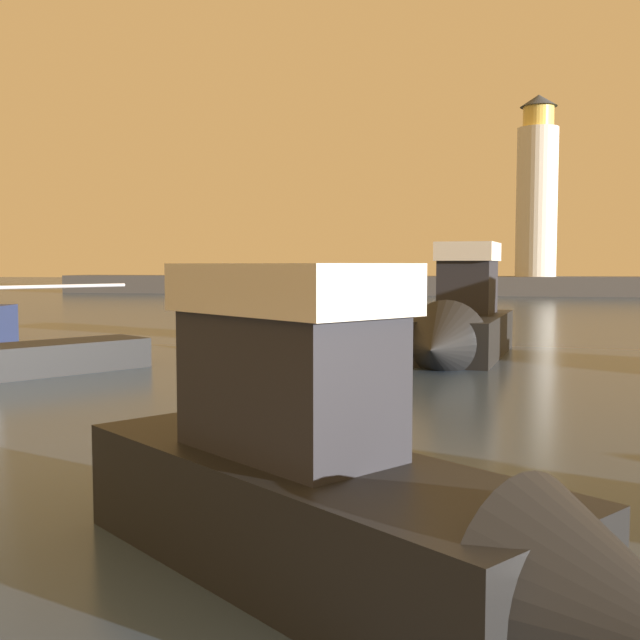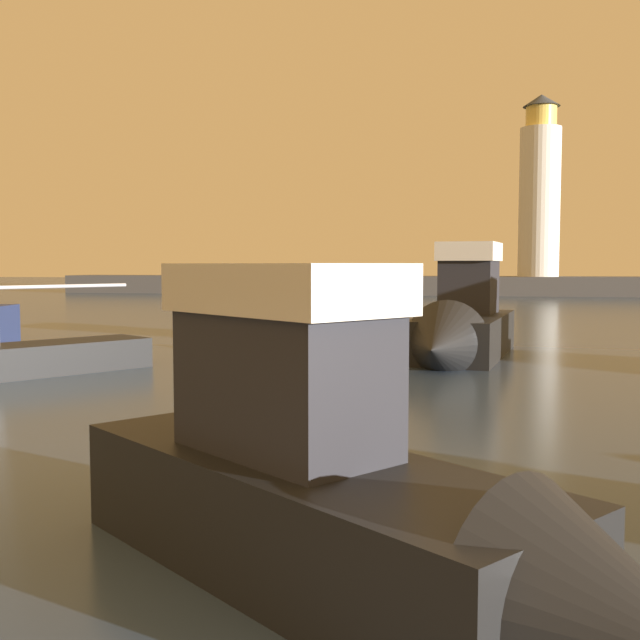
# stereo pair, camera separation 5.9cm
# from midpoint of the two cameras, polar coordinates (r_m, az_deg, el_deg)

# --- Properties ---
(ground_plane) EXTENTS (220.00, 220.00, 0.00)m
(ground_plane) POSITION_cam_midpoint_polar(r_m,az_deg,el_deg) (34.63, 8.76, -0.28)
(ground_plane) COLOR #2D3D51
(breakwater) EXTENTS (72.97, 4.73, 1.64)m
(breakwater) POSITION_cam_midpoint_polar(r_m,az_deg,el_deg) (67.64, 10.09, 2.57)
(breakwater) COLOR #423F3D
(breakwater) RESTS_ON ground_plane
(lighthouse) EXTENTS (3.43, 3.43, 15.38)m
(lighthouse) POSITION_cam_midpoint_polar(r_m,az_deg,el_deg) (68.08, 15.99, 9.31)
(lighthouse) COLOR silver
(lighthouse) RESTS_ON breakwater
(motorboat_4) EXTENTS (3.35, 8.01, 3.79)m
(motorboat_4) POSITION_cam_midpoint_polar(r_m,az_deg,el_deg) (21.78, 10.24, -0.30)
(motorboat_4) COLOR black
(motorboat_4) RESTS_ON ground_plane
(motorboat_5) EXTENTS (5.79, 4.93, 2.90)m
(motorboat_5) POSITION_cam_midpoint_polar(r_m,az_deg,el_deg) (6.19, 2.42, -12.96)
(motorboat_5) COLOR black
(motorboat_5) RESTS_ON ground_plane
(sailboat_moored) EXTENTS (4.76, 5.99, 8.42)m
(sailboat_moored) POSITION_cam_midpoint_polar(r_m,az_deg,el_deg) (19.63, -21.58, -2.62)
(sailboat_moored) COLOR black
(sailboat_moored) RESTS_ON ground_plane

